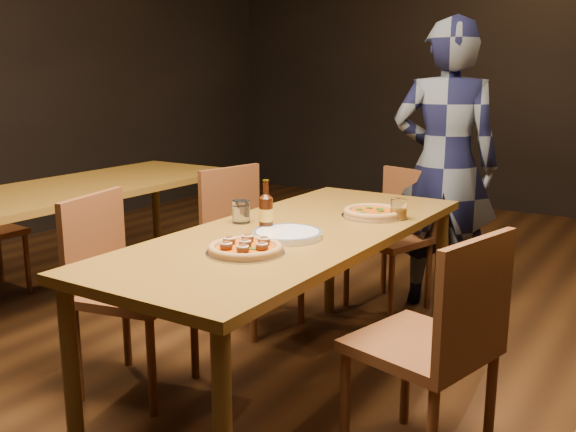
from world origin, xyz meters
The scene contains 14 objects.
ground centered at (0.00, 0.00, 0.00)m, with size 9.00×9.00×0.00m, color black.
table_main centered at (0.00, 0.00, 0.68)m, with size 0.80×2.00×0.75m.
table_left centered at (-1.70, 0.30, 0.68)m, with size 0.80×2.00×0.75m.
chair_main_nw centered at (-0.60, -0.38, 0.47)m, with size 0.44×0.44×0.93m, color brown, non-canonical shape.
chair_main_sw centered at (-0.60, 0.54, 0.47)m, with size 0.43×0.43×0.93m, color brown, non-canonical shape.
chair_main_e centered at (0.68, -0.23, 0.47)m, with size 0.44×0.44×0.94m, color brown, non-canonical shape.
chair_end centered at (-0.08, 1.20, 0.44)m, with size 0.41×0.41×0.88m, color brown, non-canonical shape.
pizza_meatball centered at (0.04, -0.41, 0.77)m, with size 0.30×0.30×0.06m.
pizza_margherita centered at (0.18, 0.42, 0.77)m, with size 0.30×0.30×0.04m.
plate_stack centered at (0.05, -0.13, 0.76)m, with size 0.28×0.28×0.03m, color white.
beer_bottle centered at (-0.09, -0.09, 0.83)m, with size 0.06×0.06×0.22m.
water_glass centered at (-0.27, -0.02, 0.80)m, with size 0.08×0.08×0.10m, color white.
amber_glass centered at (0.30, 0.43, 0.80)m, with size 0.08×0.08×0.10m, color #AD6A13.
diner centered at (0.16, 1.44, 0.87)m, with size 0.63×0.41×1.73m, color black.
Camera 1 is at (1.43, -2.28, 1.41)m, focal length 40.00 mm.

